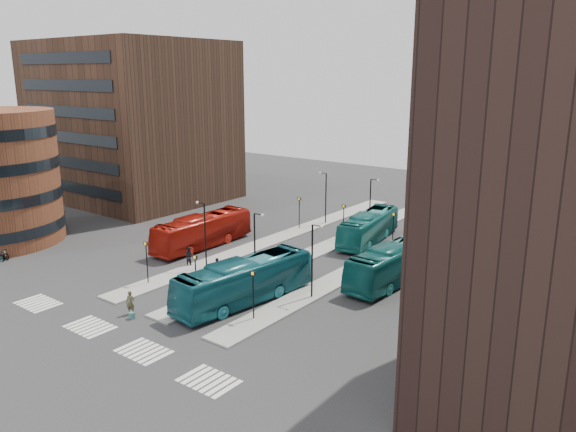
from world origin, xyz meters
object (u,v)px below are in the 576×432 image
Objects in this scene: red_bus at (203,231)px; teal_bus_c at (396,262)px; teal_bus_d at (466,217)px; commuter_c at (237,272)px; suitcase at (132,316)px; bicycle_far at (1,255)px; commuter_a at (189,256)px; teal_bus_b at (369,227)px; commuter_b at (217,268)px; bicycle_mid at (2,254)px; teal_bus_a at (245,281)px; traveller at (130,303)px.

teal_bus_c reaches higher than red_bus.
teal_bus_d is 8.01× the size of commuter_c.
suitcase is 21.30m from bicycle_far.
commuter_a is 1.10× the size of bicycle_far.
teal_bus_b is 7.39× the size of commuter_c.
teal_bus_b is 6.18× the size of commuter_b.
bicycle_mid is at bearing 89.77° from commuter_b.
suitcase is at bearing 161.17° from commuter_b.
commuter_c is at bearing -113.58° from teal_bus_d.
teal_bus_a is 31.44m from teal_bus_d.
teal_bus_b is 18.69m from commuter_b.
teal_bus_c reaches higher than suitcase.
commuter_c reaches higher than bicycle_mid.
teal_bus_b reaches higher than bicycle_far.
commuter_b is (-5.47, 2.49, -0.82)m from teal_bus_a.
teal_bus_c is at bearing 126.90° from commuter_c.
teal_bus_c is 37.77m from bicycle_mid.
teal_bus_c is at bearing -55.68° from bicycle_far.
bicycle_far is at bearing 149.64° from traveller.
bicycle_far is at bearing 89.99° from commuter_b.
commuter_a is 1.20× the size of commuter_c.
red_bus reaches higher than commuter_a.
teal_bus_b is 6.27× the size of traveller.
teal_bus_b is 27.89m from traveller.
teal_bus_d is 7.31× the size of bicycle_far.
teal_bus_b is 6.74× the size of bicycle_far.
teal_bus_b reaches higher than traveller.
bicycle_mid is at bearing 179.98° from suitcase.
teal_bus_d reaches higher than teal_bus_b.
traveller is at bearing 148.00° from suitcase.
teal_bus_c is (7.81, -9.04, 0.11)m from teal_bus_b.
teal_bus_c reaches higher than commuter_c.
traveller is at bearing -121.00° from teal_bus_c.
traveller is at bearing -106.86° from bicycle_mid.
teal_bus_b is at bearing -126.98° from teal_bus_d.
teal_bus_c is (11.92, 18.91, 1.47)m from suitcase.
red_bus is 7.83× the size of commuter_c.
commuter_c is at bearing -60.34° from bicycle_far.
commuter_b is at bearing 162.95° from teal_bus_a.
commuter_b is (-12.86, -8.94, -0.79)m from teal_bus_c.
bicycle_far is (-32.22, -37.42, -1.30)m from teal_bus_d.
commuter_b is at bearing -116.25° from teal_bus_d.
suitcase is at bearing 103.99° from commuter_a.
suitcase is 28.28m from teal_bus_b.
bicycle_mid is (-25.82, -6.55, -1.20)m from teal_bus_a.
teal_bus_c is 7.20× the size of bicycle_far.
bicycle_far is at bearing -65.93° from commuter_c.
teal_bus_b is (4.12, 27.94, 1.36)m from suitcase.
red_bus reaches higher than traveller.
teal_bus_c reaches higher than bicycle_mid.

